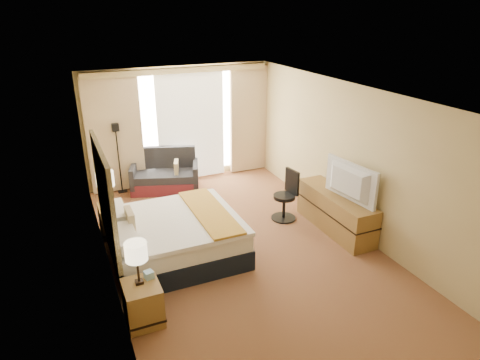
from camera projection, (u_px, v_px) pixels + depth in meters
name	position (u px, v px, depth m)	size (l,w,h in m)	color
floor	(243.00, 250.00, 7.15)	(4.20, 7.00, 0.02)	#501B16
ceiling	(243.00, 95.00, 6.16)	(4.20, 7.00, 0.02)	white
wall_back	(179.00, 125.00, 9.62)	(4.20, 0.02, 2.60)	tan
wall_front	(409.00, 318.00, 3.69)	(4.20, 0.02, 2.60)	tan
wall_left	(104.00, 202.00, 5.87)	(0.02, 7.00, 2.60)	tan
wall_right	(353.00, 160.00, 7.44)	(0.02, 7.00, 2.60)	tan
headboard	(105.00, 197.00, 6.06)	(0.06, 1.85, 1.50)	black
nightstand_left	(143.00, 303.00, 5.46)	(0.45, 0.52, 0.55)	brown
nightstand_right	(113.00, 220.00, 7.57)	(0.45, 0.52, 0.55)	brown
media_dresser	(335.00, 212.00, 7.70)	(0.50, 1.80, 0.70)	brown
window	(190.00, 123.00, 9.68)	(2.30, 0.02, 2.30)	white
curtains	(180.00, 121.00, 9.48)	(4.12, 0.19, 2.56)	beige
bed	(175.00, 237.00, 6.86)	(1.98, 1.81, 0.96)	black
loveseat	(166.00, 176.00, 9.42)	(1.61, 1.19, 0.90)	maroon
floor_lamp	(117.00, 144.00, 9.00)	(0.19, 0.19, 1.53)	black
desk_chair	(286.00, 197.00, 8.07)	(0.47, 0.47, 0.97)	black
lamp_left	(136.00, 252.00, 5.22)	(0.28, 0.28, 0.59)	black
lamp_right	(105.00, 180.00, 7.28)	(0.30, 0.30, 0.64)	black
tissue_box	(149.00, 275.00, 5.48)	(0.11, 0.11, 0.10)	#8AB9D6
telephone	(118.00, 205.00, 7.42)	(0.17, 0.14, 0.07)	black
television	(346.00, 183.00, 7.20)	(1.15, 0.15, 0.66)	black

